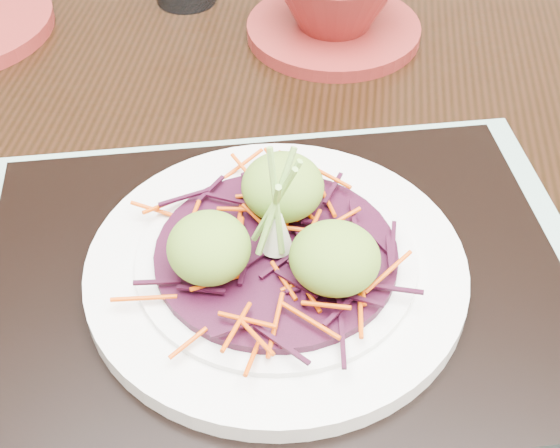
# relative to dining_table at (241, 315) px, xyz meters

# --- Properties ---
(dining_table) EXTENTS (1.30, 0.87, 0.81)m
(dining_table) POSITION_rel_dining_table_xyz_m (0.00, 0.00, 0.00)
(dining_table) COLOR black
(dining_table) RESTS_ON ground
(placemat) EXTENTS (0.47, 0.41, 0.00)m
(placemat) POSITION_rel_dining_table_xyz_m (0.04, -0.07, 0.11)
(placemat) COLOR #85AC98
(placemat) RESTS_ON dining_table
(serving_tray) EXTENTS (0.41, 0.34, 0.02)m
(serving_tray) POSITION_rel_dining_table_xyz_m (0.04, -0.07, 0.12)
(serving_tray) COLOR black
(serving_tray) RESTS_ON placemat
(white_plate) EXTENTS (0.23, 0.23, 0.02)m
(white_plate) POSITION_rel_dining_table_xyz_m (0.04, -0.07, 0.13)
(white_plate) COLOR silver
(white_plate) RESTS_ON serving_tray
(cabbage_bed) EXTENTS (0.15, 0.15, 0.01)m
(cabbage_bed) POSITION_rel_dining_table_xyz_m (0.04, -0.07, 0.15)
(cabbage_bed) COLOR #360A1E
(cabbage_bed) RESTS_ON white_plate
(carrot_julienne) EXTENTS (0.18, 0.18, 0.01)m
(carrot_julienne) POSITION_rel_dining_table_xyz_m (0.04, -0.07, 0.15)
(carrot_julienne) COLOR #CA4103
(carrot_julienne) RESTS_ON cabbage_bed
(guacamole_scoops) EXTENTS (0.13, 0.11, 0.04)m
(guacamole_scoops) POSITION_rel_dining_table_xyz_m (0.04, -0.07, 0.17)
(guacamole_scoops) COLOR olive
(guacamole_scoops) RESTS_ON cabbage_bed
(scallion_garnish) EXTENTS (0.05, 0.05, 0.08)m
(scallion_garnish) POSITION_rel_dining_table_xyz_m (0.04, -0.07, 0.18)
(scallion_garnish) COLOR #78AF46
(scallion_garnish) RESTS_ON cabbage_bed
(terracotta_bowl_set) EXTENTS (0.20, 0.20, 0.07)m
(terracotta_bowl_set) POSITION_rel_dining_table_xyz_m (0.05, 0.25, 0.14)
(terracotta_bowl_set) COLOR maroon
(terracotta_bowl_set) RESTS_ON dining_table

